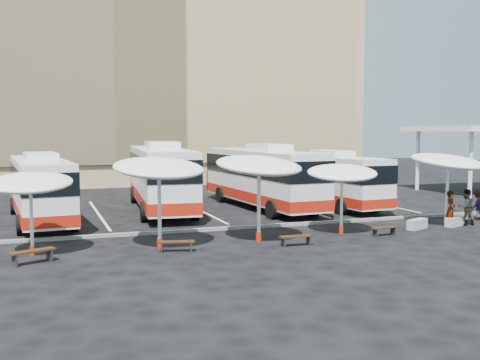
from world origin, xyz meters
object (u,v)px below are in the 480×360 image
object	(u,v)px
sunshade_1	(159,168)
wood_bench_1	(176,244)
conc_bench_0	(417,224)
sunshade_0	(30,183)
sunshade_4	(448,162)
conc_bench_1	(455,222)
bus_3	(324,177)
sunshade_2	(259,166)
wood_bench_3	(384,229)
sunshade_3	(342,173)
passenger_1	(466,207)
bus_0	(40,186)
bus_1	(160,175)
wood_bench_0	(32,253)
passenger_0	(451,209)
passenger_3	(478,205)
bus_2	(261,175)
wood_bench_2	(296,238)

from	to	relation	value
sunshade_1	wood_bench_1	bearing A→B (deg)	-62.35
conc_bench_0	sunshade_0	bearing A→B (deg)	179.86
sunshade_4	conc_bench_1	distance (m)	3.06
bus_3	sunshade_0	distance (m)	19.84
sunshade_2	wood_bench_3	xyz separation A→B (m)	(5.98, -0.64, -3.02)
sunshade_3	wood_bench_1	xyz separation A→B (m)	(-8.21, -1.26, -2.53)
bus_3	passenger_1	world-z (taller)	bus_3
bus_0	bus_1	world-z (taller)	bus_1
bus_0	wood_bench_0	bearing A→B (deg)	-96.35
sunshade_4	passenger_0	size ratio (longest dim) A/B	2.63
bus_0	wood_bench_3	world-z (taller)	bus_0
bus_3	sunshade_3	size ratio (longest dim) A/B	2.77
bus_3	sunshade_4	bearing A→B (deg)	-81.03
wood_bench_1	passenger_3	bearing A→B (deg)	8.22
bus_1	sunshade_4	distance (m)	16.49
wood_bench_3	conc_bench_0	bearing A→B (deg)	20.77
bus_2	sunshade_2	world-z (taller)	bus_2
wood_bench_0	passenger_0	world-z (taller)	passenger_0
bus_1	bus_3	xyz separation A→B (m)	(10.30, -1.65, -0.30)
sunshade_3	wood_bench_0	xyz separation A→B (m)	(-13.60, -1.47, -2.49)
conc_bench_0	bus_0	bearing A→B (deg)	153.43
bus_0	sunshade_1	distance (m)	10.24
bus_0	sunshade_0	size ratio (longest dim) A/B	3.29
wood_bench_2	conc_bench_0	xyz separation A→B (m)	(7.39, 1.72, -0.10)
wood_bench_3	passenger_3	world-z (taller)	passenger_3
sunshade_1	sunshade_0	bearing A→B (deg)	176.47
bus_0	bus_1	distance (m)	7.27
wood_bench_2	passenger_1	bearing A→B (deg)	10.06
wood_bench_2	conc_bench_0	size ratio (longest dim) A/B	1.12
sunshade_3	conc_bench_0	world-z (taller)	sunshade_3
sunshade_2	passenger_1	world-z (taller)	sunshade_2
wood_bench_1	sunshade_0	bearing A→B (deg)	167.33
sunshade_0	conc_bench_0	world-z (taller)	sunshade_0
wood_bench_3	sunshade_1	bearing A→B (deg)	176.09
passenger_3	sunshade_4	bearing A→B (deg)	3.49
sunshade_3	sunshade_0	bearing A→B (deg)	-179.82
sunshade_0	sunshade_3	xyz separation A→B (m)	(13.62, 0.04, 0.04)
bus_0	conc_bench_1	size ratio (longest dim) A/B	9.48
sunshade_0	sunshade_1	bearing A→B (deg)	-3.53
sunshade_1	wood_bench_3	size ratio (longest dim) A/B	3.25
sunshade_2	passenger_0	bearing A→B (deg)	2.16
sunshade_3	conc_bench_0	xyz separation A→B (m)	(4.21, -0.09, -2.63)
bus_3	sunshade_1	bearing A→B (deg)	-148.04
wood_bench_3	bus_1	bearing A→B (deg)	124.11
sunshade_2	conc_bench_1	world-z (taller)	sunshade_2
wood_bench_1	passenger_0	world-z (taller)	passenger_0
sunshade_4	passenger_0	bearing A→B (deg)	-55.41
passenger_0	passenger_3	size ratio (longest dim) A/B	1.11
wood_bench_2	conc_bench_1	world-z (taller)	conc_bench_1
wood_bench_0	sunshade_4	bearing A→B (deg)	4.73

